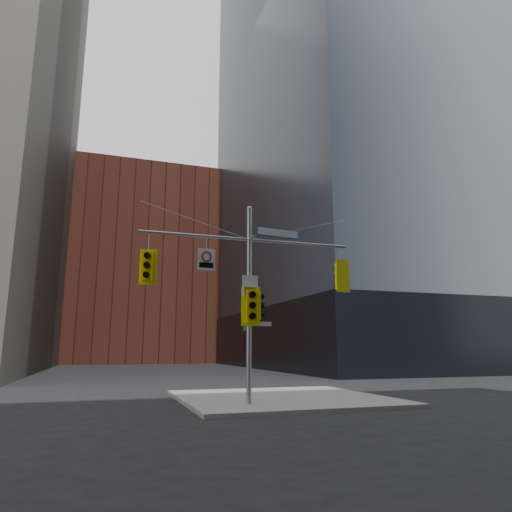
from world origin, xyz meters
TOP-DOWN VIEW (x-y plane):
  - ground at (0.00, 0.00)m, footprint 160.00×160.00m
  - sidewalk_corner at (2.00, 4.00)m, footprint 8.00×8.00m
  - tower_ne at (28.00, 32.00)m, footprint 36.00×36.00m
  - podium_ne at (28.00, 32.00)m, footprint 36.40×36.40m
  - brick_midrise at (0.00, 58.00)m, footprint 26.00×20.00m
  - signal_assembly at (0.00, 1.99)m, footprint 8.00×0.80m
  - traffic_light_west_arm at (-3.65, 2.01)m, footprint 0.58×0.53m
  - traffic_light_east_arm at (3.74, 1.99)m, footprint 0.61×0.53m
  - traffic_light_pole_side at (0.32, 2.00)m, footprint 0.40×0.34m
  - traffic_light_pole_front at (0.00, 1.73)m, footprint 0.67×0.58m
  - street_sign_blade at (1.15, 2.00)m, footprint 1.83×0.28m
  - regulatory_sign_arm at (-1.61, 1.97)m, footprint 0.63×0.10m
  - regulatory_sign_pole at (0.00, 1.88)m, footprint 0.60×0.07m
  - street_blade_ew at (0.45, 2.00)m, footprint 0.79×0.04m
  - street_blade_ns at (0.00, 2.45)m, footprint 0.09×0.70m

SIDE VIEW (x-z plane):
  - ground at x=0.00m, z-range 0.00..0.00m
  - sidewalk_corner at x=2.00m, z-range 0.00..0.15m
  - street_blade_ns at x=0.00m, z-range 2.68..2.83m
  - street_blade_ew at x=0.45m, z-range 2.83..2.99m
  - podium_ne at x=28.00m, z-range 0.00..6.00m
  - traffic_light_pole_front at x=0.00m, z-range 2.82..4.22m
  - traffic_light_pole_side at x=0.32m, z-range 3.05..4.07m
  - regulatory_sign_pole at x=0.00m, z-range 3.84..4.62m
  - signal_assembly at x=0.00m, z-range 0.77..8.07m
  - traffic_light_west_arm at x=-3.65m, z-range 4.18..5.42m
  - traffic_light_east_arm at x=3.74m, z-range 4.16..5.44m
  - regulatory_sign_arm at x=-1.61m, z-range 4.78..5.57m
  - street_sign_blade at x=1.15m, z-range 6.17..6.53m
  - brick_midrise at x=0.00m, z-range 0.00..28.00m
  - tower_ne at x=28.00m, z-range 0.00..90.00m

